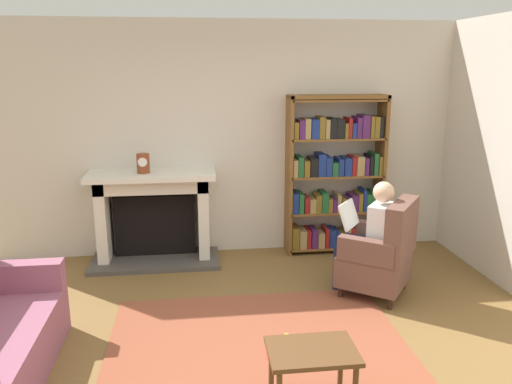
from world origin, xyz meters
TOP-DOWN VIEW (x-y plane):
  - ground at (0.00, 0.00)m, footprint 14.00×14.00m
  - back_wall at (0.00, 2.55)m, footprint 5.60×0.10m
  - side_wall_right at (2.65, 1.25)m, footprint 0.10×5.20m
  - area_rug at (0.00, 0.30)m, footprint 2.40×1.80m
  - fireplace at (-0.94, 2.30)m, footprint 1.44×0.64m
  - mantel_clock at (-1.02, 2.20)m, footprint 0.14×0.14m
  - bookshelf at (1.18, 2.33)m, footprint 1.14×0.32m
  - armchair_reading at (1.31, 1.08)m, footprint 0.88×0.88m
  - seated_reader at (1.22, 1.15)m, footprint 0.59×0.56m
  - side_table at (0.23, -0.57)m, footprint 0.56×0.39m
  - scattered_books at (0.23, 0.19)m, footprint 0.40×0.35m

SIDE VIEW (x-z plane):
  - ground at x=0.00m, z-range 0.00..0.00m
  - area_rug at x=0.00m, z-range 0.00..0.01m
  - scattered_books at x=0.23m, z-range 0.01..0.04m
  - side_table at x=0.23m, z-range 0.16..0.64m
  - armchair_reading at x=1.31m, z-range -0.06..0.91m
  - fireplace at x=-0.94m, z-range 0.04..1.09m
  - seated_reader at x=1.22m, z-range 0.05..1.19m
  - bookshelf at x=1.18m, z-range -0.01..1.86m
  - mantel_clock at x=-1.02m, z-range 1.05..1.26m
  - back_wall at x=0.00m, z-range 0.00..2.70m
  - side_wall_right at x=2.65m, z-range 0.00..2.70m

